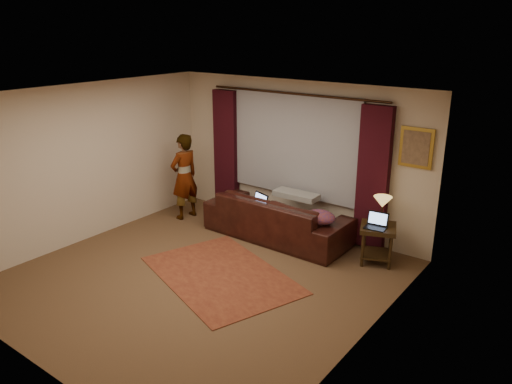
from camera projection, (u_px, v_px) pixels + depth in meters
floor at (201, 278)px, 7.21m from camera, size 5.00×5.00×0.01m
ceiling at (194, 96)px, 6.38m from camera, size 5.00×5.00×0.02m
wall_back at (296, 156)px, 8.69m from camera, size 5.00×0.02×2.60m
wall_front at (23, 257)px, 4.89m from camera, size 5.00×0.02×2.60m
wall_left at (86, 163)px, 8.21m from camera, size 0.02×5.00×2.60m
wall_right at (368, 237)px, 5.37m from camera, size 0.02×5.00×2.60m
sheer_curtain at (294, 145)px, 8.58m from camera, size 2.50×0.05×1.80m
drape_left at (226, 151)px, 9.50m from camera, size 0.50×0.14×2.30m
drape_right at (373, 179)px, 7.79m from camera, size 0.50×0.14×2.30m
curtain_rod at (294, 94)px, 8.26m from camera, size 0.04×0.04×3.40m
picture_frame at (416, 148)px, 7.33m from camera, size 0.50×0.04×0.60m
sofa at (277, 210)px, 8.41m from camera, size 2.52×1.11×1.01m
throw_blanket at (296, 180)px, 8.32m from camera, size 0.78×0.32×0.09m
clothing_pile at (320, 218)px, 7.78m from camera, size 0.55×0.46×0.21m
laptop_sofa at (254, 202)px, 8.37m from camera, size 0.46×0.48×0.26m
area_rug at (221, 275)px, 7.27m from camera, size 2.72×2.26×0.01m
end_table at (377, 244)px, 7.58m from camera, size 0.67×0.67×0.60m
tiffany_lamp at (382, 211)px, 7.48m from camera, size 0.39×0.39×0.44m
laptop_table at (376, 221)px, 7.36m from camera, size 0.34×0.37×0.22m
person at (184, 177)px, 9.21m from camera, size 0.52×0.52×1.60m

